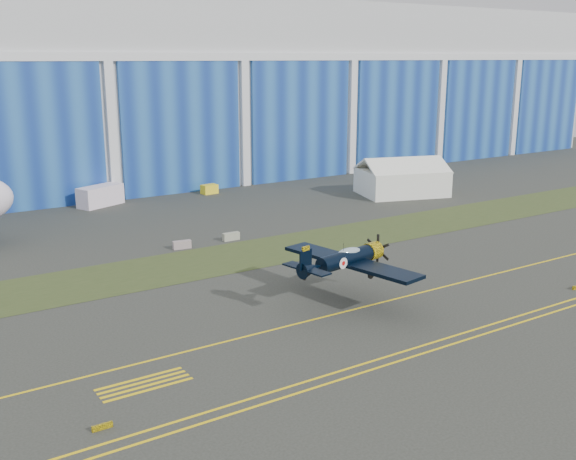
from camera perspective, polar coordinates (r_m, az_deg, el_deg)
ground at (r=59.83m, az=1.34°, el=-5.61°), size 260.00×260.00×0.00m
grass_median at (r=71.23m, az=-5.02°, el=-2.34°), size 260.00×10.00×0.02m
hangar at (r=122.49m, az=-18.27°, el=11.11°), size 220.00×45.70×30.00m
taxiway_centreline at (r=56.03m, az=4.24°, el=-7.06°), size 200.00×0.20×0.02m
edge_line_near at (r=49.43m, az=11.00°, el=-10.33°), size 80.00×0.20×0.02m
edge_line_far at (r=50.08m, az=10.20°, el=-9.95°), size 80.00×0.20×0.02m
hold_short_ladder at (r=45.54m, az=-12.09°, el=-12.64°), size 6.00×2.40×0.02m
guard_board_left at (r=41.10m, az=-15.45°, el=-15.75°), size 1.20×0.15×0.35m
warbird at (r=57.34m, az=4.91°, el=-2.46°), size 13.67×15.55×4.07m
tent at (r=104.83m, az=9.63°, el=4.55°), size 14.71×12.48×5.84m
shipping_container at (r=99.25m, az=-15.60°, el=2.80°), size 7.13×5.09×2.87m
tug at (r=105.08m, az=-6.68°, el=3.46°), size 2.58×1.77×1.41m
barrier_a at (r=75.12m, az=-8.97°, el=-1.24°), size 2.07×0.89×0.90m
barrier_b at (r=77.90m, az=-4.84°, el=-0.55°), size 2.01×0.62×0.90m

